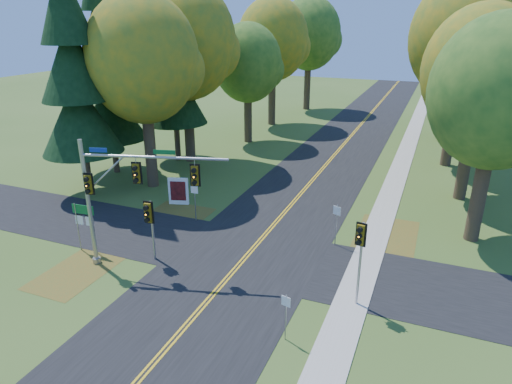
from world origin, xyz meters
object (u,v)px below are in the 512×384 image
at_px(east_signal_pole, 360,244).
at_px(info_kiosk, 178,191).
at_px(traffic_mast, 121,188).
at_px(route_sign_cluster, 84,218).

relative_size(east_signal_pole, info_kiosk, 2.18).
height_order(traffic_mast, info_kiosk, traffic_mast).
bearing_deg(traffic_mast, route_sign_cluster, 156.40).
xyz_separation_m(traffic_mast, route_sign_cluster, (-3.13, 0.43, -2.36)).
height_order(east_signal_pole, route_sign_cluster, east_signal_pole).
xyz_separation_m(route_sign_cluster, info_kiosk, (1.15, 7.86, -1.05)).
xyz_separation_m(east_signal_pole, route_sign_cluster, (-14.91, -0.41, -1.18)).
distance_m(route_sign_cluster, info_kiosk, 8.01).
xyz_separation_m(east_signal_pole, info_kiosk, (-13.76, 7.45, -2.23)).
height_order(east_signal_pole, info_kiosk, east_signal_pole).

